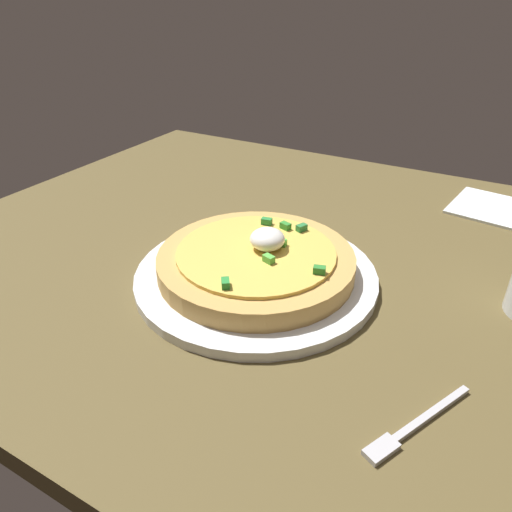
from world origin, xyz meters
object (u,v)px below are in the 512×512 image
object	(u,v)px
fork	(412,428)
napkin	(495,209)
pizza	(256,261)
plate	(256,275)

from	to	relation	value
fork	napkin	size ratio (longest dim) A/B	0.93
pizza	fork	xyz separation A→B (cm)	(20.96, -12.81, -2.32)
fork	plate	bearing A→B (deg)	-95.07
napkin	fork	bearing A→B (deg)	-91.94
plate	pizza	world-z (taller)	pizza
plate	napkin	size ratio (longest dim) A/B	2.34
plate	pizza	xyz separation A→B (cm)	(0.03, 0.04, 1.98)
plate	fork	world-z (taller)	plate
pizza	napkin	bearing A→B (deg)	56.96
fork	napkin	world-z (taller)	same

